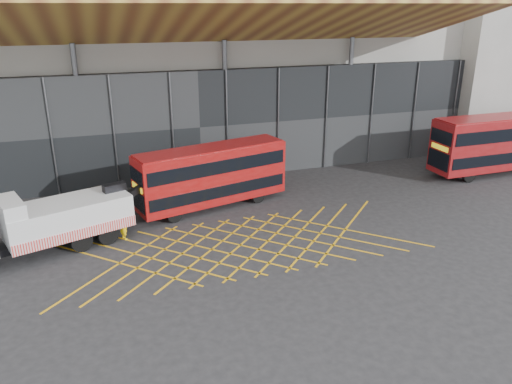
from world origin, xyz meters
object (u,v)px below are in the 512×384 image
object	(u,v)px
bus_towed	(212,174)
worker	(123,226)
bus_second	(499,142)
recovery_truck	(30,223)

from	to	relation	value
bus_towed	worker	size ratio (longest dim) A/B	6.37
bus_towed	worker	world-z (taller)	bus_towed
bus_towed	bus_second	size ratio (longest dim) A/B	0.91
bus_towed	recovery_truck	bearing A→B (deg)	-175.26
recovery_truck	bus_second	bearing A→B (deg)	-12.82
recovery_truck	bus_second	size ratio (longest dim) A/B	1.01
recovery_truck	bus_second	xyz separation A→B (m)	(32.94, 3.38, 0.67)
recovery_truck	bus_towed	world-z (taller)	bus_towed
recovery_truck	worker	size ratio (longest dim) A/B	7.05
recovery_truck	worker	world-z (taller)	recovery_truck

